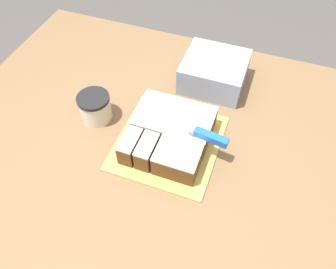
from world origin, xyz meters
name	(u,v)px	position (x,y,z in m)	size (l,w,h in m)	color
ground_plane	(166,254)	(0.00, 0.00, 0.00)	(8.00, 8.00, 0.00)	#4C4742
countertop	(166,216)	(0.00, 0.00, 0.46)	(1.40, 1.10, 0.91)	brown
cake_board	(168,143)	(0.00, 0.03, 0.91)	(0.29, 0.31, 0.01)	gold
cake	(169,134)	(0.00, 0.03, 0.95)	(0.23, 0.24, 0.07)	brown
knife	(201,134)	(0.09, 0.03, 1.00)	(0.26, 0.06, 0.02)	silver
coffee_cup	(95,107)	(-0.25, 0.05, 0.96)	(0.10, 0.10, 0.09)	beige
storage_box	(214,72)	(0.06, 0.33, 0.96)	(0.20, 0.19, 0.10)	#8C99B2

